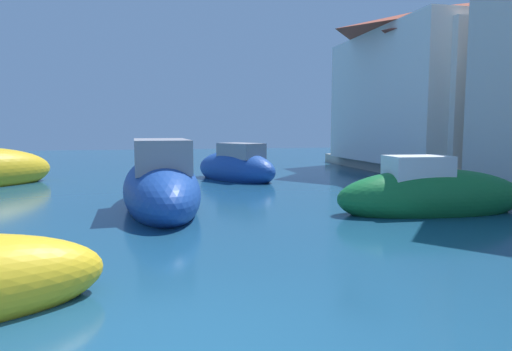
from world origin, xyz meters
TOP-DOWN VIEW (x-y plane):
  - moored_boat_0 at (0.11, 8.05)m, footprint 2.15×6.10m
  - moored_boat_2 at (6.49, 5.95)m, footprint 4.86×1.85m
  - moored_boat_8 at (3.13, 13.98)m, footprint 3.56×4.40m
  - waterfront_building_annex at (13.00, 13.67)m, footprint 5.54×6.61m
  - waterfront_building_far at (13.00, 15.44)m, footprint 7.36×9.67m

SIDE VIEW (x-z plane):
  - moored_boat_2 at x=6.49m, z-range -0.42..1.30m
  - moored_boat_8 at x=3.13m, z-range -0.41..1.38m
  - moored_boat_0 at x=0.11m, z-range -0.52..1.66m
  - waterfront_building_annex at x=13.00m, z-range 0.55..6.99m
  - waterfront_building_far at x=13.00m, z-range 0.56..7.68m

